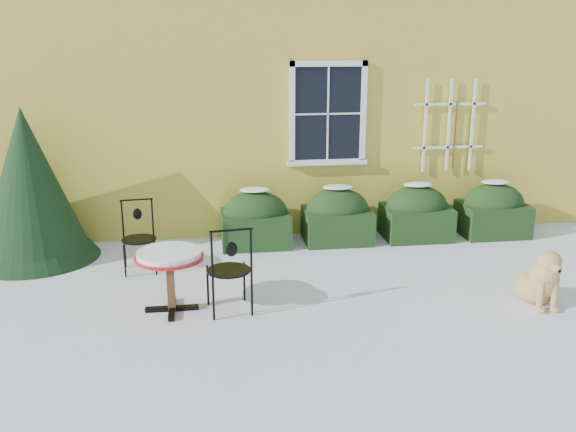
{
  "coord_description": "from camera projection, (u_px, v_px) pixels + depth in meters",
  "views": [
    {
      "loc": [
        -1.1,
        -6.98,
        3.24
      ],
      "look_at": [
        0.0,
        1.0,
        0.9
      ],
      "focal_mm": 40.0,
      "sensor_mm": 36.0,
      "label": 1
    }
  ],
  "objects": [
    {
      "name": "dog",
      "position": [
        541.0,
        281.0,
        7.78
      ],
      "size": [
        0.51,
        0.85,
        0.77
      ],
      "rotation": [
        0.0,
        0.0,
        -0.01
      ],
      "color": "tan",
      "rests_on": "ground"
    },
    {
      "name": "ground",
      "position": [
        299.0,
        311.0,
        7.68
      ],
      "size": [
        80.0,
        80.0,
        0.0
      ],
      "primitive_type": "plane",
      "color": "white",
      "rests_on": "ground"
    },
    {
      "name": "patio_chair_far",
      "position": [
        139.0,
        236.0,
        8.87
      ],
      "size": [
        0.48,
        0.48,
        0.99
      ],
      "rotation": [
        0.0,
        0.0,
        0.1
      ],
      "color": "black",
      "rests_on": "ground"
    },
    {
      "name": "house",
      "position": [
        249.0,
        31.0,
        13.44
      ],
      "size": [
        12.4,
        8.4,
        6.4
      ],
      "color": "yellow",
      "rests_on": "ground"
    },
    {
      "name": "patio_chair_near",
      "position": [
        229.0,
        269.0,
        7.52
      ],
      "size": [
        0.54,
        0.54,
        1.09
      ],
      "rotation": [
        0.0,
        0.0,
        3.27
      ],
      "color": "black",
      "rests_on": "ground"
    },
    {
      "name": "bistro_table",
      "position": [
        169.0,
        261.0,
        7.52
      ],
      "size": [
        0.81,
        0.81,
        0.75
      ],
      "rotation": [
        0.0,
        0.0,
        -0.24
      ],
      "color": "black",
      "rests_on": "ground"
    },
    {
      "name": "hedge_row",
      "position": [
        377.0,
        215.0,
        10.21
      ],
      "size": [
        4.95,
        0.8,
        0.91
      ],
      "color": "black",
      "rests_on": "ground"
    },
    {
      "name": "evergreen_shrub",
      "position": [
        30.0,
        199.0,
        9.23
      ],
      "size": [
        1.83,
        1.83,
        2.22
      ],
      "rotation": [
        0.0,
        0.0,
        -0.18
      ],
      "color": "black",
      "rests_on": "ground"
    }
  ]
}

